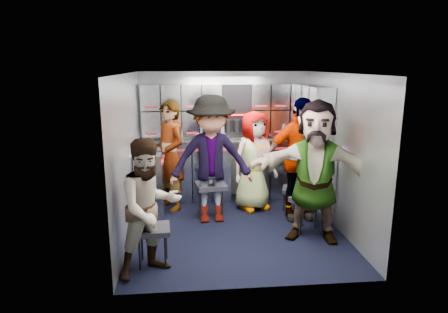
{
  "coord_description": "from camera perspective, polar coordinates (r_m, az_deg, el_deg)",
  "views": [
    {
      "loc": [
        -0.66,
        -5.1,
        2.21
      ],
      "look_at": [
        -0.13,
        0.35,
        0.94
      ],
      "focal_mm": 32.0,
      "sensor_mm": 36.0,
      "label": 1
    }
  ],
  "objects": [
    {
      "name": "wall_back",
      "position": [
        6.73,
        0.16,
        3.1
      ],
      "size": [
        2.8,
        0.04,
        2.1
      ],
      "primitive_type": "cube",
      "color": "#92989F",
      "rests_on": "ground"
    },
    {
      "name": "bottle_left",
      "position": [
        6.43,
        -3.33,
        3.62
      ],
      "size": [
        0.06,
        0.06,
        0.26
      ],
      "primitive_type": "cylinder",
      "color": "white",
      "rests_on": "counter"
    },
    {
      "name": "coffee_niche",
      "position": [
        6.6,
        1.8,
        6.59
      ],
      "size": [
        0.46,
        0.16,
        0.84
      ],
      "primitive_type": null,
      "color": "black",
      "rests_on": "wall_back"
    },
    {
      "name": "cart_bank_left",
      "position": [
        5.93,
        -10.47,
        -4.0
      ],
      "size": [
        0.38,
        0.76,
        0.99
      ],
      "primitive_type": "cube",
      "color": "#90959E",
      "rests_on": "ground"
    },
    {
      "name": "cup_left",
      "position": [
        6.43,
        -3.83,
        2.89
      ],
      "size": [
        0.07,
        0.07,
        0.1
      ],
      "primitive_type": "cylinder",
      "color": "#C3AC89",
      "rests_on": "counter"
    },
    {
      "name": "counter",
      "position": [
        6.53,
        0.34,
        2.48
      ],
      "size": [
        2.68,
        0.42,
        0.03
      ],
      "primitive_type": "cube",
      "color": "silver",
      "rests_on": "cart_bank_back"
    },
    {
      "name": "jump_seat_near_right",
      "position": [
        5.45,
        12.04,
        -6.44
      ],
      "size": [
        0.53,
        0.52,
        0.48
      ],
      "rotation": [
        0.0,
        0.0,
        0.43
      ],
      "color": "black",
      "rests_on": "ground"
    },
    {
      "name": "attendant_arc_c",
      "position": [
        6.13,
        4.34,
        -0.62
      ],
      "size": [
        0.88,
        0.74,
        1.53
      ],
      "primitive_type": "imported",
      "rotation": [
        0.0,
        0.0,
        0.4
      ],
      "color": "black",
      "rests_on": "ground"
    },
    {
      "name": "jump_seat_near_left",
      "position": [
        4.59,
        -10.16,
        -10.49
      ],
      "size": [
        0.4,
        0.38,
        0.45
      ],
      "rotation": [
        0.0,
        0.0,
        0.06
      ],
      "color": "black",
      "rests_on": "ground"
    },
    {
      "name": "attendant_arc_d",
      "position": [
        5.82,
        10.64,
        -0.37
      ],
      "size": [
        1.06,
        0.48,
        1.77
      ],
      "primitive_type": "imported",
      "rotation": [
        0.0,
        0.0,
        0.05
      ],
      "color": "black",
      "rests_on": "ground"
    },
    {
      "name": "jump_seat_mid_left",
      "position": [
        5.89,
        -1.89,
        -4.42
      ],
      "size": [
        0.48,
        0.46,
        0.5
      ],
      "rotation": [
        0.0,
        0.0,
        0.15
      ],
      "color": "black",
      "rests_on": "ground"
    },
    {
      "name": "attendant_arc_e",
      "position": [
        5.14,
        12.88,
        -2.07
      ],
      "size": [
        1.75,
        1.08,
        1.8
      ],
      "primitive_type": "imported",
      "rotation": [
        0.0,
        0.0,
        -0.35
      ],
      "color": "black",
      "rests_on": "ground"
    },
    {
      "name": "right_cabinet",
      "position": [
        6.25,
        12.49,
        -3.18
      ],
      "size": [
        0.28,
        1.2,
        1.0
      ],
      "primitive_type": "cube",
      "color": "#90959E",
      "rests_on": "ground"
    },
    {
      "name": "attendant_arc_a",
      "position": [
        4.29,
        -10.53,
        -7.22
      ],
      "size": [
        0.91,
        0.85,
        1.48
      ],
      "primitive_type": "imported",
      "rotation": [
        0.0,
        0.0,
        0.54
      ],
      "color": "black",
      "rests_on": "ground"
    },
    {
      "name": "cart_bank_back",
      "position": [
        6.65,
        0.33,
        -1.93
      ],
      "size": [
        2.68,
        0.38,
        0.99
      ],
      "primitive_type": "cube",
      "color": "#90959E",
      "rests_on": "ground"
    },
    {
      "name": "attendant_arc_b",
      "position": [
        5.6,
        -1.81,
        -0.47
      ],
      "size": [
        1.2,
        0.73,
        1.81
      ],
      "primitive_type": "imported",
      "rotation": [
        0.0,
        0.0,
        0.05
      ],
      "color": "black",
      "rests_on": "ground"
    },
    {
      "name": "locker_bank_right",
      "position": [
        6.14,
        12.66,
        5.98
      ],
      "size": [
        0.28,
        1.0,
        0.82
      ],
      "primitive_type": "cube",
      "color": "#90959E",
      "rests_on": "wall_right"
    },
    {
      "name": "cup_right",
      "position": [
        6.69,
        10.72,
        3.07
      ],
      "size": [
        0.08,
        0.08,
        0.1
      ],
      "primitive_type": "cylinder",
      "color": "#C3AC89",
      "rests_on": "counter"
    },
    {
      "name": "attendant_standing",
      "position": [
        6.16,
        -7.75,
        0.06
      ],
      "size": [
        0.69,
        0.73,
        1.68
      ],
      "primitive_type": "imported",
      "rotation": [
        0.0,
        0.0,
        -0.94
      ],
      "color": "black",
      "rests_on": "ground"
    },
    {
      "name": "wall_right",
      "position": [
        5.62,
        16.09,
        0.58
      ],
      "size": [
        0.04,
        3.0,
        2.1
      ],
      "primitive_type": "cube",
      "color": "#92989F",
      "rests_on": "ground"
    },
    {
      "name": "locker_bank_back",
      "position": [
        6.52,
        0.29,
        6.69
      ],
      "size": [
        2.68,
        0.28,
        0.82
      ],
      "primitive_type": "cube",
      "color": "#90959E",
      "rests_on": "wall_back"
    },
    {
      "name": "wall_left",
      "position": [
        5.28,
        -13.48,
        -0.04
      ],
      "size": [
        0.04,
        3.0,
        2.1
      ],
      "primitive_type": "cube",
      "color": "#92989F",
      "rests_on": "ground"
    },
    {
      "name": "floor",
      "position": [
        5.59,
        1.69,
        -10.26
      ],
      "size": [
        3.0,
        3.0,
        0.0
      ],
      "primitive_type": "plane",
      "color": "black",
      "rests_on": "ground"
    },
    {
      "name": "bottle_mid",
      "position": [
        6.45,
        -0.27,
        3.73
      ],
      "size": [
        0.07,
        0.07,
        0.28
      ],
      "primitive_type": "cylinder",
      "color": "white",
      "rests_on": "counter"
    },
    {
      "name": "jump_seat_mid_right",
      "position": [
        6.13,
        9.97,
        -4.85
      ],
      "size": [
        0.41,
        0.4,
        0.4
      ],
      "rotation": [
        0.0,
        0.0,
        -0.29
      ],
      "color": "black",
      "rests_on": "ground"
    },
    {
      "name": "jump_seat_center",
      "position": [
        6.39,
        4.01,
        -3.2
      ],
      "size": [
        0.49,
        0.48,
        0.48
      ],
      "rotation": [
        0.0,
        0.0,
        -0.26
      ],
      "color": "black",
      "rests_on": "ground"
    },
    {
      "name": "bottle_right",
      "position": [
        6.62,
        8.43,
        3.65
      ],
      "size": [
        0.07,
        0.07,
        0.24
      ],
      "primitive_type": "cylinder",
      "color": "white",
      "rests_on": "counter"
    },
    {
      "name": "ceiling",
      "position": [
        5.14,
        1.85,
        11.79
      ],
      "size": [
        2.8,
        3.0,
        0.02
      ],
      "primitive_type": "cube",
      "color": "silver",
      "rests_on": "wall_back"
    },
    {
      "name": "red_latch_strip",
      "position": [
        6.36,
        0.52,
        0.96
      ],
      "size": [
        2.6,
        0.02,
        0.03
      ],
      "primitive_type": "cube",
      "color": "#AD182A",
      "rests_on": "cart_bank_back"
    }
  ]
}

